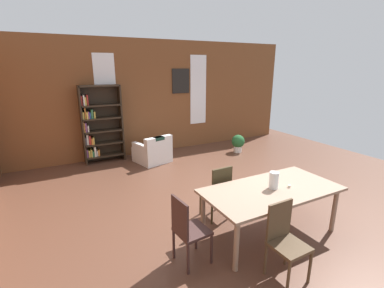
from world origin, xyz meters
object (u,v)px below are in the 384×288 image
Objects in this scene: dining_chair_head_left at (187,229)px; potted_plant_by_shelf at (238,142)px; dining_chair_far_left at (218,191)px; armchair_white at (153,152)px; dining_table at (271,193)px; bookshelf_tall at (99,125)px; dining_chair_near_left at (285,239)px; vase_on_table at (274,180)px.

dining_chair_head_left reaches higher than potted_plant_by_shelf.
potted_plant_by_shelf is (2.59, 2.87, -0.21)m from dining_chair_far_left.
armchair_white is 2.60m from potted_plant_by_shelf.
dining_table is at bearing -83.63° from armchair_white.
potted_plant_by_shelf is at bearing 59.46° from dining_table.
dining_chair_head_left is 1.21m from dining_chair_far_left.
armchair_white is at bearing -29.68° from bookshelf_tall.
bookshelf_tall is at bearing 102.49° from dining_chair_near_left.
bookshelf_tall is at bearing 109.65° from dining_table.
vase_on_table is 0.96m from dining_chair_far_left.
potted_plant_by_shelf is (2.57, -0.36, 0.02)m from armchair_white.
vase_on_table is 1.48m from dining_chair_head_left.
dining_chair_near_left is 1.00× the size of dining_chair_head_left.
bookshelf_tall is 4.00m from potted_plant_by_shelf.
vase_on_table is at bearing 0.27° from dining_chair_head_left.
dining_chair_far_left is at bearing 89.85° from dining_chair_near_left.
dining_table is 1.01× the size of bookshelf_tall.
vase_on_table is 0.48× the size of potted_plant_by_shelf.
dining_table is 8.12× the size of vase_on_table.
bookshelf_tall is (-1.20, 3.92, 0.50)m from dining_chair_far_left.
dining_table is 4.21m from potted_plant_by_shelf.
bookshelf_tall is (-1.20, 5.40, 0.50)m from dining_chair_near_left.
dining_chair_head_left is 1.00× the size of dining_chair_far_left.
vase_on_table is 4.22m from potted_plant_by_shelf.
armchair_white reaches higher than potted_plant_by_shelf.
bookshelf_tall is (-1.69, 4.66, 0.13)m from vase_on_table.
vase_on_table reaches higher than dining_chair_near_left.
dining_chair_far_left is 4.13m from bookshelf_tall.
vase_on_table reaches higher than dining_chair_head_left.
armchair_white is at bearing 96.75° from vase_on_table.
dining_chair_near_left is at bearing -123.69° from vase_on_table.
dining_chair_near_left is 5.07m from potted_plant_by_shelf.
potted_plant_by_shelf is (2.60, 4.35, -0.21)m from dining_chair_near_left.
dining_chair_far_left is at bearing 122.02° from dining_table.
bookshelf_tall is (-0.26, 4.67, 0.50)m from dining_chair_head_left.
bookshelf_tall reaches higher than dining_chair_near_left.
dining_chair_head_left is at bearing -103.68° from armchair_white.
vase_on_table reaches higher than dining_chair_far_left.
vase_on_table reaches higher than dining_table.
vase_on_table is 0.27× the size of dining_chair_near_left.
dining_chair_head_left is at bearing 142.02° from dining_chair_near_left.
dining_chair_near_left is 0.97× the size of armchair_white.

